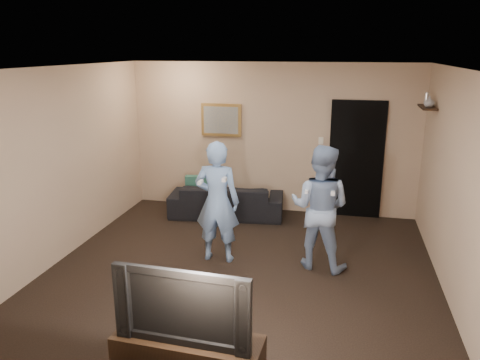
% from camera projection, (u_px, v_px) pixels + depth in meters
% --- Properties ---
extents(ground, '(5.00, 5.00, 0.00)m').
position_uv_depth(ground, '(241.00, 270.00, 6.15)').
color(ground, black).
rests_on(ground, ground).
extents(ceiling, '(5.00, 5.00, 0.04)m').
position_uv_depth(ceiling, '(241.00, 68.00, 5.45)').
color(ceiling, silver).
rests_on(ceiling, wall_back).
extents(wall_back, '(5.00, 0.04, 2.60)m').
position_uv_depth(wall_back, '(272.00, 138.00, 8.15)').
color(wall_back, tan).
rests_on(wall_back, ground).
extents(wall_front, '(5.00, 0.04, 2.60)m').
position_uv_depth(wall_front, '(168.00, 262.00, 3.45)').
color(wall_front, tan).
rests_on(wall_front, ground).
extents(wall_left, '(0.04, 5.00, 2.60)m').
position_uv_depth(wall_left, '(61.00, 165.00, 6.32)').
color(wall_left, tan).
rests_on(wall_left, ground).
extents(wall_right, '(0.04, 5.00, 2.60)m').
position_uv_depth(wall_right, '(457.00, 188.00, 5.28)').
color(wall_right, tan).
rests_on(wall_right, ground).
extents(sofa, '(2.01, 0.96, 0.57)m').
position_uv_depth(sofa, '(226.00, 200.00, 8.10)').
color(sofa, black).
rests_on(sofa, ground).
extents(throw_pillow, '(0.43, 0.20, 0.41)m').
position_uv_depth(throw_pillow, '(197.00, 187.00, 8.15)').
color(throw_pillow, '#1A4E40').
rests_on(throw_pillow, sofa).
extents(painting_frame, '(0.72, 0.05, 0.57)m').
position_uv_depth(painting_frame, '(221.00, 120.00, 8.23)').
color(painting_frame, olive).
rests_on(painting_frame, wall_back).
extents(painting_canvas, '(0.62, 0.01, 0.47)m').
position_uv_depth(painting_canvas, '(221.00, 120.00, 8.21)').
color(painting_canvas, slate).
rests_on(painting_canvas, painting_frame).
extents(doorway, '(0.90, 0.06, 2.00)m').
position_uv_depth(doorway, '(356.00, 160.00, 7.90)').
color(doorway, black).
rests_on(doorway, ground).
extents(light_switch, '(0.08, 0.02, 0.12)m').
position_uv_depth(light_switch, '(321.00, 141.00, 7.95)').
color(light_switch, silver).
rests_on(light_switch, wall_back).
extents(wall_shelf, '(0.20, 0.60, 0.03)m').
position_uv_depth(wall_shelf, '(428.00, 107.00, 6.80)').
color(wall_shelf, black).
rests_on(wall_shelf, wall_right).
extents(shelf_vase, '(0.15, 0.15, 0.16)m').
position_uv_depth(shelf_vase, '(429.00, 101.00, 6.69)').
color(shelf_vase, '#A2A3A7').
rests_on(shelf_vase, wall_shelf).
extents(shelf_figurine, '(0.06, 0.06, 0.18)m').
position_uv_depth(shelf_figurine, '(427.00, 99.00, 6.93)').
color(shelf_figurine, silver).
rests_on(shelf_figurine, wall_shelf).
extents(tv_console, '(1.29, 0.47, 0.46)m').
position_uv_depth(tv_console, '(189.00, 360.00, 4.00)').
color(tv_console, black).
rests_on(tv_console, ground).
extents(television, '(1.17, 0.21, 0.67)m').
position_uv_depth(television, '(186.00, 302.00, 3.84)').
color(television, black).
rests_on(television, tv_console).
extents(wii_player_left, '(0.61, 0.49, 1.66)m').
position_uv_depth(wii_player_left, '(217.00, 202.00, 6.27)').
color(wii_player_left, '#7397C8').
rests_on(wii_player_left, ground).
extents(wii_player_right, '(0.92, 0.79, 1.65)m').
position_uv_depth(wii_player_right, '(320.00, 207.00, 6.07)').
color(wii_player_right, '#7F97B9').
rests_on(wii_player_right, ground).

